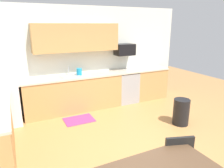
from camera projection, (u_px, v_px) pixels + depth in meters
ground_plane at (136, 149)px, 3.88m from camera, size 12.00×12.00×0.00m
wall_back at (86, 57)px, 5.80m from camera, size 5.80×0.10×2.70m
cabinet_run_back at (74, 94)px, 5.54m from camera, size 2.53×0.60×0.90m
cabinet_run_back_right at (148, 83)px, 6.54m from camera, size 1.02×0.60×0.90m
countertop_back at (91, 75)px, 5.62m from camera, size 4.80×0.64×0.04m
upper_cabinets_back at (77, 38)px, 5.33m from camera, size 2.20×0.34×0.70m
oven_range at (126, 87)px, 6.20m from camera, size 0.60×0.60×0.91m
microwave at (125, 50)px, 5.99m from camera, size 0.54×0.36×0.32m
sink_basin at (71, 79)px, 5.40m from camera, size 0.48×0.40×0.14m
sink_faucet at (69, 71)px, 5.51m from camera, size 0.02×0.02×0.24m
chair_near_table at (182, 166)px, 2.64m from camera, size 0.50×0.50×0.85m
trash_bin at (181, 112)px, 4.79m from camera, size 0.36×0.36×0.60m
floor_mat at (79, 120)px, 5.06m from camera, size 0.70×0.50×0.01m
kettle at (79, 72)px, 5.51m from camera, size 0.14×0.14×0.20m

